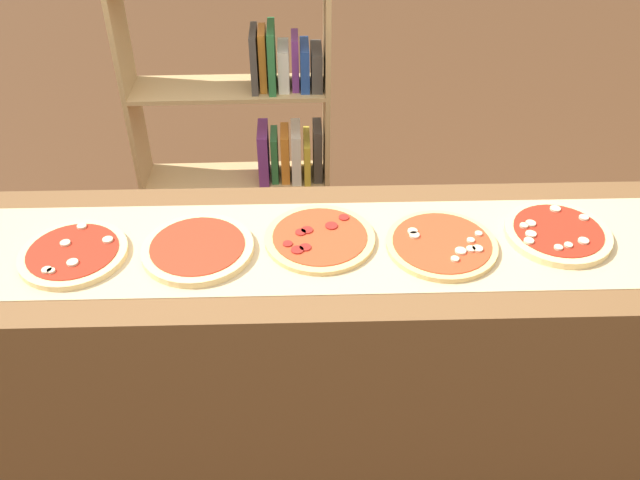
{
  "coord_description": "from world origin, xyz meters",
  "views": [
    {
      "loc": [
        -0.04,
        -1.43,
        2.08
      ],
      "look_at": [
        0.0,
        0.0,
        0.97
      ],
      "focal_mm": 37.28,
      "sensor_mm": 36.0,
      "label": 1
    }
  ],
  "objects_px": {
    "pizza_plain_1": "(198,248)",
    "bookshelf": "(261,148)",
    "pizza_mushroom_0": "(73,253)",
    "pizza_mushroom_3": "(442,244)",
    "pizza_pepperoni_2": "(320,238)",
    "pizza_mushroom_4": "(557,233)"
  },
  "relations": [
    {
      "from": "pizza_pepperoni_2",
      "to": "pizza_mushroom_3",
      "type": "distance_m",
      "value": 0.33
    },
    {
      "from": "pizza_mushroom_0",
      "to": "pizza_mushroom_4",
      "type": "relative_size",
      "value": 0.98
    },
    {
      "from": "pizza_plain_1",
      "to": "pizza_pepperoni_2",
      "type": "height_order",
      "value": "pizza_plain_1"
    },
    {
      "from": "pizza_plain_1",
      "to": "bookshelf",
      "type": "bearing_deg",
      "value": 84.97
    },
    {
      "from": "pizza_pepperoni_2",
      "to": "pizza_mushroom_0",
      "type": "bearing_deg",
      "value": -175.63
    },
    {
      "from": "pizza_mushroom_4",
      "to": "pizza_plain_1",
      "type": "bearing_deg",
      "value": -177.67
    },
    {
      "from": "pizza_plain_1",
      "to": "pizza_pepperoni_2",
      "type": "distance_m",
      "value": 0.33
    },
    {
      "from": "pizza_mushroom_4",
      "to": "pizza_pepperoni_2",
      "type": "bearing_deg",
      "value": 179.99
    },
    {
      "from": "pizza_mushroom_4",
      "to": "pizza_mushroom_0",
      "type": "bearing_deg",
      "value": -177.82
    },
    {
      "from": "pizza_mushroom_0",
      "to": "pizza_mushroom_4",
      "type": "xyz_separation_m",
      "value": [
        1.33,
        0.05,
        0.0
      ]
    },
    {
      "from": "pizza_mushroom_3",
      "to": "pizza_pepperoni_2",
      "type": "bearing_deg",
      "value": 173.27
    },
    {
      "from": "pizza_plain_1",
      "to": "bookshelf",
      "type": "xyz_separation_m",
      "value": [
        0.1,
        1.16,
        -0.36
      ]
    },
    {
      "from": "pizza_pepperoni_2",
      "to": "bookshelf",
      "type": "bearing_deg",
      "value": 101.58
    },
    {
      "from": "pizza_mushroom_0",
      "to": "pizza_plain_1",
      "type": "height_order",
      "value": "pizza_mushroom_0"
    },
    {
      "from": "pizza_mushroom_0",
      "to": "bookshelf",
      "type": "height_order",
      "value": "bookshelf"
    },
    {
      "from": "pizza_plain_1",
      "to": "bookshelf",
      "type": "distance_m",
      "value": 1.22
    },
    {
      "from": "pizza_mushroom_4",
      "to": "bookshelf",
      "type": "relative_size",
      "value": 0.22
    },
    {
      "from": "pizza_mushroom_0",
      "to": "pizza_mushroom_3",
      "type": "xyz_separation_m",
      "value": [
        0.99,
        0.01,
        -0.0
      ]
    },
    {
      "from": "pizza_plain_1",
      "to": "pizza_mushroom_4",
      "type": "relative_size",
      "value": 1.04
    },
    {
      "from": "pizza_mushroom_0",
      "to": "pizza_plain_1",
      "type": "relative_size",
      "value": 0.95
    },
    {
      "from": "pizza_mushroom_0",
      "to": "bookshelf",
      "type": "relative_size",
      "value": 0.22
    },
    {
      "from": "pizza_pepperoni_2",
      "to": "bookshelf",
      "type": "height_order",
      "value": "bookshelf"
    }
  ]
}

